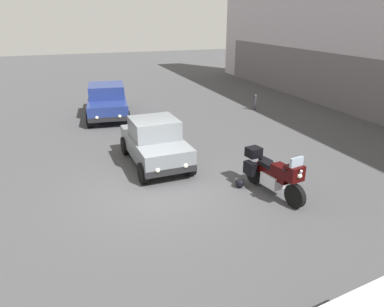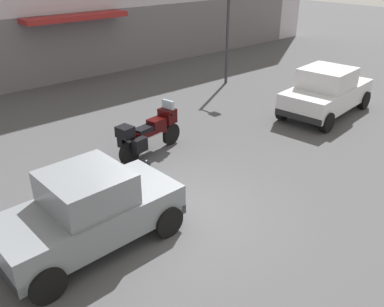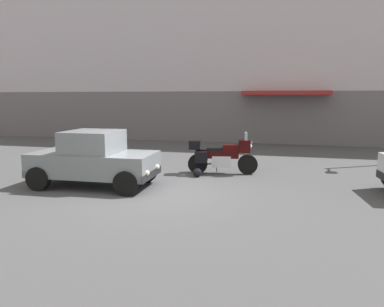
% 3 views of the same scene
% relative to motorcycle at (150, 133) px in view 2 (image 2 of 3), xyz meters
% --- Properties ---
extents(ground_plane, '(80.00, 80.00, 0.00)m').
position_rel_motorcycle_xyz_m(ground_plane, '(-1.27, -2.85, -0.62)').
color(ground_plane, '#424244').
extents(motorcycle, '(2.25, 0.94, 1.36)m').
position_rel_motorcycle_xyz_m(motorcycle, '(0.00, 0.00, 0.00)').
color(motorcycle, black).
rests_on(motorcycle, ground).
extents(helmet, '(0.28, 0.28, 0.28)m').
position_rel_motorcycle_xyz_m(helmet, '(-0.64, -0.66, -0.48)').
color(helmet, black).
rests_on(helmet, ground).
extents(car_hatchback_near, '(4.00, 2.17, 1.64)m').
position_rel_motorcycle_xyz_m(car_hatchback_near, '(6.38, -1.41, 0.19)').
color(car_hatchback_near, silver).
rests_on(car_hatchback_near, ground).
extents(car_compact_side, '(3.52, 1.80, 1.56)m').
position_rel_motorcycle_xyz_m(car_compact_side, '(-3.16, -2.51, 0.15)').
color(car_compact_side, slate).
rests_on(car_compact_side, ground).
extents(streetlamp_curbside, '(0.28, 0.94, 4.58)m').
position_rel_motorcycle_xyz_m(streetlamp_curbside, '(6.53, 3.37, 2.18)').
color(streetlamp_curbside, '#2D2D33').
rests_on(streetlamp_curbside, ground).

